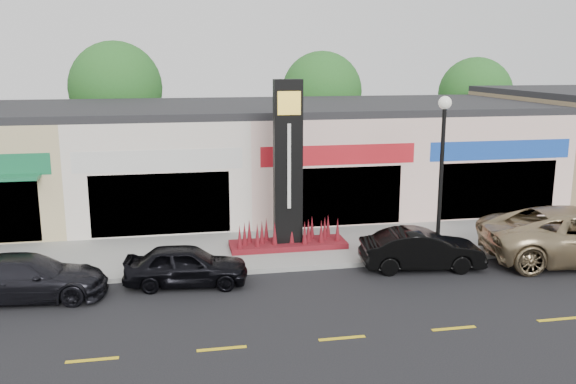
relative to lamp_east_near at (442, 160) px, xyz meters
name	(u,v)px	position (x,y,z in m)	size (l,w,h in m)	color
ground	(213,301)	(-8.00, -2.50, -3.48)	(120.00, 120.00, 0.00)	black
sidewalk	(205,252)	(-8.00, 1.85, -3.40)	(52.00, 4.30, 0.15)	gray
curb	(209,274)	(-8.00, -0.40, -3.40)	(52.00, 0.20, 0.15)	gray
shop_cream	(161,158)	(-9.50, 8.97, -1.08)	(7.00, 10.01, 4.80)	white
shop_pink_w	(311,154)	(-2.50, 8.97, -1.08)	(7.00, 10.01, 4.80)	beige
shop_pink_e	(448,150)	(4.50, 8.97, -1.08)	(7.00, 10.01, 4.80)	beige
shop_tan	(574,141)	(11.50, 8.98, -0.83)	(7.00, 10.01, 5.30)	olive
tree_rear_west	(116,88)	(-12.00, 17.00, 1.74)	(5.20, 5.20, 7.83)	#382619
tree_rear_mid	(322,92)	(0.00, 17.00, 1.41)	(4.80, 4.80, 7.29)	#382619
tree_rear_east	(475,94)	(10.00, 17.00, 1.15)	(4.60, 4.60, 6.94)	#382619
lamp_east_near	(442,160)	(0.00, 0.00, 0.00)	(0.44, 0.44, 5.47)	black
pylon_sign	(288,190)	(-5.00, 1.70, -1.20)	(4.20, 1.30, 6.00)	#5A100F
car_dark_sedan	(27,278)	(-13.25, -1.31, -2.82)	(4.49, 1.83, 1.30)	black
car_black_sedan	(186,265)	(-8.70, -1.05, -2.84)	(3.75, 1.51, 1.28)	black
car_black_conv	(422,250)	(-1.01, -1.00, -2.82)	(4.01, 1.40, 1.32)	black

